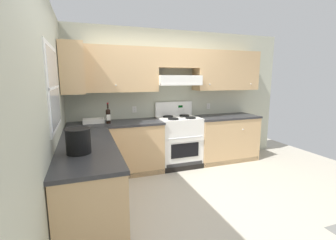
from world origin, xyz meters
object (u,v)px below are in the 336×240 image
(wine_bottle, at_px, (108,115))
(bowl, at_px, (94,121))
(stove, at_px, (179,141))
(bucket, at_px, (78,140))

(wine_bottle, height_order, bowl, wine_bottle)
(stove, relative_size, wine_bottle, 3.44)
(stove, height_order, bucket, stove)
(stove, relative_size, bucket, 4.73)
(wine_bottle, bearing_deg, bucket, -106.18)
(bucket, bearing_deg, bowl, 82.83)
(stove, xyz_separation_m, bucket, (-1.73, -1.58, 0.56))
(stove, distance_m, bucket, 2.41)
(stove, xyz_separation_m, bowl, (-1.52, 0.09, 0.45))
(stove, bearing_deg, bucket, -137.69)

